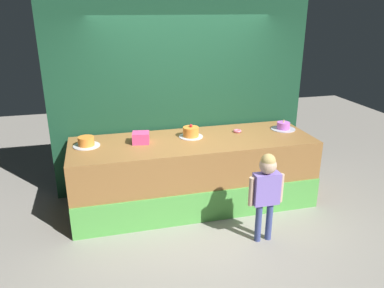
# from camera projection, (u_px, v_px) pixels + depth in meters

# --- Properties ---
(ground_plane) EXTENTS (12.00, 12.00, 0.00)m
(ground_plane) POSITION_uv_depth(u_px,v_px,m) (204.00, 222.00, 4.84)
(ground_plane) COLOR gray
(stage_platform) EXTENTS (3.23, 1.08, 0.93)m
(stage_platform) POSITION_uv_depth(u_px,v_px,m) (193.00, 172.00, 5.16)
(stage_platform) COLOR #9E6B38
(stage_platform) RESTS_ON ground_plane
(curtain_backdrop) EXTENTS (3.72, 0.08, 2.86)m
(curtain_backdrop) POSITION_uv_depth(u_px,v_px,m) (182.00, 93.00, 5.40)
(curtain_backdrop) COLOR #19472D
(curtain_backdrop) RESTS_ON ground_plane
(child_figure) EXTENTS (0.42, 0.19, 1.09)m
(child_figure) POSITION_uv_depth(u_px,v_px,m) (266.00, 186.00, 4.23)
(child_figure) COLOR #3F4C8C
(child_figure) RESTS_ON ground_plane
(pink_box) EXTENTS (0.24, 0.23, 0.14)m
(pink_box) POSITION_uv_depth(u_px,v_px,m) (141.00, 138.00, 4.87)
(pink_box) COLOR #E8498A
(pink_box) RESTS_ON stage_platform
(donut) EXTENTS (0.12, 0.12, 0.04)m
(donut) POSITION_uv_depth(u_px,v_px,m) (237.00, 131.00, 5.30)
(donut) COLOR pink
(donut) RESTS_ON stage_platform
(cake_left) EXTENTS (0.34, 0.34, 0.12)m
(cake_left) POSITION_uv_depth(u_px,v_px,m) (86.00, 142.00, 4.76)
(cake_left) COLOR silver
(cake_left) RESTS_ON stage_platform
(cake_center) EXTENTS (0.33, 0.33, 0.18)m
(cake_center) POSITION_uv_depth(u_px,v_px,m) (191.00, 132.00, 5.09)
(cake_center) COLOR silver
(cake_center) RESTS_ON stage_platform
(cake_right) EXTENTS (0.35, 0.35, 0.16)m
(cake_right) POSITION_uv_depth(u_px,v_px,m) (283.00, 126.00, 5.42)
(cake_right) COLOR silver
(cake_right) RESTS_ON stage_platform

